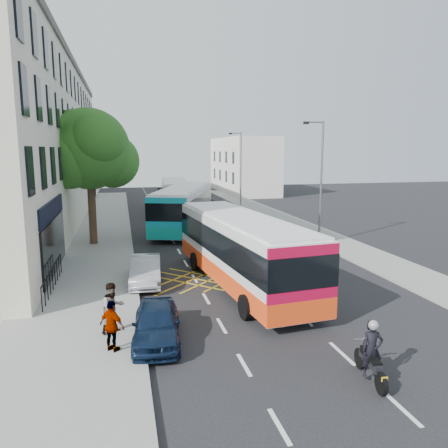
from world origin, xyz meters
TOP-DOWN VIEW (x-y plane):
  - ground at (0.00, 0.00)m, footprint 120.00×120.00m
  - pavement_left at (-8.50, 15.00)m, footprint 5.00×70.00m
  - pavement_right at (7.50, 15.00)m, footprint 3.00×70.00m
  - terrace_main at (-14.00, 24.49)m, footprint 8.30×45.00m
  - terrace_far at (-14.00, 55.00)m, footprint 8.00×20.00m
  - building_right at (11.00, 48.00)m, footprint 6.00×18.00m
  - street_tree at (-8.51, 14.97)m, footprint 6.30×5.70m
  - lamp_near at (6.20, 12.00)m, footprint 1.45×0.15m
  - lamp_far at (6.20, 32.00)m, footprint 1.45×0.15m
  - railings at (-9.70, 5.30)m, footprint 0.08×5.60m
  - bus_near at (-1.26, 4.45)m, footprint 3.95×12.01m
  - bus_mid at (-1.84, 19.44)m, footprint 6.56×12.32m
  - bus_far at (-1.11, 31.42)m, footprint 3.40×11.17m
  - motorbike at (-0.05, -4.67)m, footprint 0.68×2.00m
  - parked_car_blue at (-5.60, -0.80)m, footprint 1.89×3.93m
  - parked_car_silver at (-5.60, 5.73)m, footprint 1.67×4.08m
  - red_hatchback at (3.65, 16.05)m, footprint 1.81×4.43m
  - distant_car_grey at (-1.07, 44.80)m, footprint 2.28×4.61m
  - distant_car_silver at (3.58, 38.19)m, footprint 1.93×4.07m
  - distant_car_dark at (3.12, 46.77)m, footprint 1.57×4.31m
  - pedestrian_near at (-7.00, -0.03)m, footprint 1.07×1.01m
  - pedestrian_far at (-7.00, -1.46)m, footprint 0.97×0.92m

SIDE VIEW (x-z plane):
  - ground at x=0.00m, z-range 0.00..0.00m
  - pavement_left at x=-8.50m, z-range 0.00..0.15m
  - pavement_right at x=7.50m, z-range 0.00..0.15m
  - distant_car_grey at x=-1.07m, z-range 0.00..1.26m
  - red_hatchback at x=3.65m, z-range 0.00..1.28m
  - parked_car_blue at x=-5.60m, z-range 0.00..1.29m
  - parked_car_silver at x=-5.60m, z-range 0.00..1.32m
  - distant_car_silver at x=3.58m, z-range 0.00..1.34m
  - distant_car_dark at x=3.12m, z-range 0.00..1.41m
  - railings at x=-9.70m, z-range 0.15..1.29m
  - motorbike at x=-0.05m, z-range -0.05..1.73m
  - pedestrian_far at x=-7.00m, z-range 0.15..1.76m
  - pedestrian_near at x=-7.00m, z-range 0.15..1.90m
  - bus_far at x=-1.11m, z-range 0.08..3.18m
  - bus_near at x=-1.26m, z-range 0.09..3.40m
  - bus_mid at x=-1.84m, z-range 0.09..3.49m
  - building_right at x=11.00m, z-range 0.00..8.00m
  - lamp_near at x=6.20m, z-range 0.62..8.62m
  - lamp_far at x=6.20m, z-range 0.62..8.62m
  - terrace_far at x=-14.00m, z-range 0.00..10.00m
  - street_tree at x=-8.51m, z-range 1.89..10.69m
  - terrace_main at x=-14.00m, z-range 0.01..13.51m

